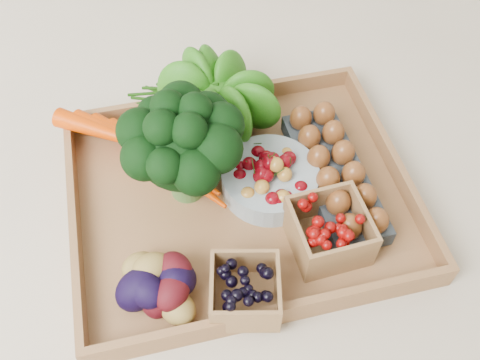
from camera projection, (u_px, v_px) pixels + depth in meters
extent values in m
plane|color=beige|center=(240.00, 201.00, 0.91)|extent=(4.00, 4.00, 0.00)
cube|color=#95683E|center=(240.00, 199.00, 0.90)|extent=(0.55, 0.45, 0.01)
sphere|color=#165D0E|center=(216.00, 92.00, 0.94)|extent=(0.15, 0.15, 0.15)
cylinder|color=#8C9EA5|center=(270.00, 179.00, 0.89)|extent=(0.16, 0.16, 0.04)
cube|color=#394149|center=(333.00, 176.00, 0.90)|extent=(0.10, 0.28, 0.03)
cube|color=black|center=(245.00, 291.00, 0.76)|extent=(0.12, 0.12, 0.07)
cube|color=#690504|center=(329.00, 231.00, 0.81)|extent=(0.12, 0.12, 0.08)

